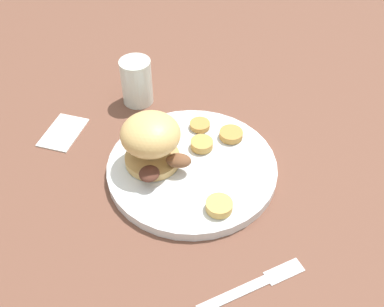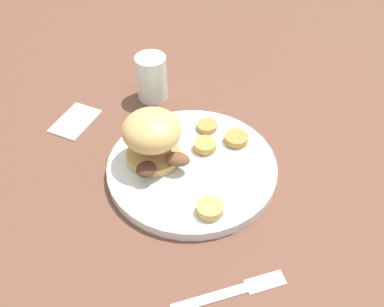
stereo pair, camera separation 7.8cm
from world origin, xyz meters
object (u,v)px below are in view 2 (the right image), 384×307
object	(u,v)px
dinner_plate	(192,167)
sandwich	(153,136)
fork	(231,292)
drinking_glass	(152,78)

from	to	relation	value
dinner_plate	sandwich	distance (m)	0.09
dinner_plate	sandwich	xyz separation A→B (m)	(0.04, -0.05, 0.06)
sandwich	fork	bearing A→B (deg)	77.42
sandwich	drinking_glass	distance (m)	0.21
dinner_plate	drinking_glass	size ratio (longest dim) A/B	3.10
fork	drinking_glass	size ratio (longest dim) A/B	1.71
sandwich	drinking_glass	xyz separation A→B (m)	(-0.12, -0.17, -0.02)
dinner_plate	fork	xyz separation A→B (m)	(0.10, 0.22, -0.01)
dinner_plate	drinking_glass	distance (m)	0.24
sandwich	drinking_glass	size ratio (longest dim) A/B	1.37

